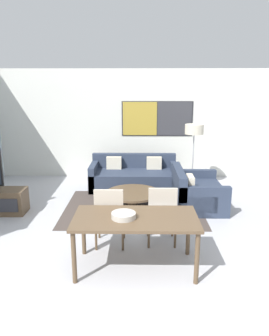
{
  "coord_description": "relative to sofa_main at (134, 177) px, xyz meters",
  "views": [
    {
      "loc": [
        0.11,
        -3.26,
        2.43
      ],
      "look_at": [
        0.04,
        2.46,
        0.95
      ],
      "focal_mm": 35.0,
      "sensor_mm": 36.0,
      "label": 1
    }
  ],
  "objects": [
    {
      "name": "coffee_table",
      "position": [
        0.0,
        -1.38,
        -0.0
      ],
      "size": [
        1.08,
        1.08,
        0.34
      ],
      "color": "brown",
      "rests_on": "ground_plane"
    },
    {
      "name": "fruit_bowl",
      "position": [
        -0.09,
        -3.6,
        0.51
      ],
      "size": [
        0.32,
        0.32,
        0.07
      ],
      "color": "#B7B2A8",
      "rests_on": "dining_table"
    },
    {
      "name": "sofa_main",
      "position": [
        0.0,
        0.0,
        0.0
      ],
      "size": [
        2.04,
        0.96,
        0.77
      ],
      "color": "#2D384C",
      "rests_on": "ground_plane"
    },
    {
      "name": "sofa_side",
      "position": [
        1.25,
        -1.22,
        0.0
      ],
      "size": [
        0.96,
        1.36,
        0.77
      ],
      "rotation": [
        0.0,
        0.0,
        1.57
      ],
      "color": "#2D384C",
      "rests_on": "ground_plane"
    },
    {
      "name": "dining_chair_left",
      "position": [
        -0.32,
        -2.97,
        0.26
      ],
      "size": [
        0.46,
        0.46,
        0.95
      ],
      "color": "#B2A899",
      "rests_on": "ground_plane"
    },
    {
      "name": "dining_chair_centre",
      "position": [
        0.47,
        -2.89,
        0.26
      ],
      "size": [
        0.46,
        0.46,
        0.95
      ],
      "color": "#B2A899",
      "rests_on": "ground_plane"
    },
    {
      "name": "floor_lamp",
      "position": [
        1.38,
        -0.1,
        1.08
      ],
      "size": [
        0.42,
        0.42,
        1.53
      ],
      "color": "#2D2D33",
      "rests_on": "ground_plane"
    },
    {
      "name": "area_rug",
      "position": [
        0.0,
        -1.38,
        -0.26
      ],
      "size": [
        2.72,
        2.13,
        0.01
      ],
      "color": "#473D38",
      "rests_on": "ground_plane"
    },
    {
      "name": "dining_table",
      "position": [
        0.07,
        -3.56,
        0.4
      ],
      "size": [
        1.64,
        0.85,
        0.74
      ],
      "color": "brown",
      "rests_on": "ground_plane"
    },
    {
      "name": "ground_plane",
      "position": [
        -0.01,
        -4.28,
        -0.26
      ],
      "size": [
        24.0,
        24.0,
        0.0
      ],
      "primitive_type": "plane",
      "color": "#B2B2B7"
    },
    {
      "name": "wall_back",
      "position": [
        0.02,
        1.0,
        1.14
      ],
      "size": [
        8.07,
        0.09,
        2.8
      ],
      "color": "silver",
      "rests_on": "ground_plane"
    }
  ]
}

